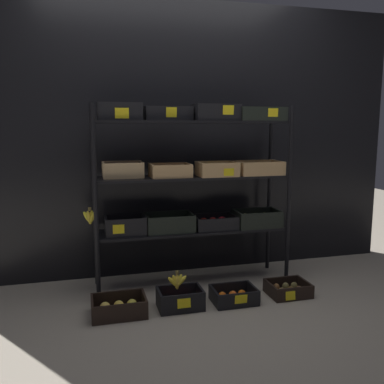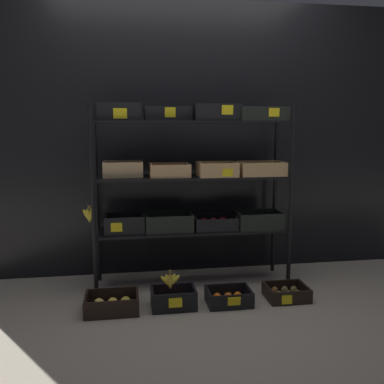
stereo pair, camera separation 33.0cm
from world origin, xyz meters
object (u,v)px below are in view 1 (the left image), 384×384
Objects in this scene: crate_ground_apple_red at (180,301)px; crate_ground_kiwi at (288,290)px; display_rack at (195,176)px; banana_bunch_loose at (177,282)px; crate_ground_tangerine at (234,297)px; crate_ground_apple_gold at (119,308)px.

crate_ground_kiwi is (0.85, 0.02, -0.01)m from crate_ground_apple_red.
crate_ground_apple_red is at bearing -117.73° from display_rack.
crate_ground_apple_red is 0.15m from banana_bunch_loose.
banana_bunch_loose is at bearing 179.67° from crate_ground_tangerine.
crate_ground_tangerine is (0.83, -0.00, -0.01)m from crate_ground_apple_gold.
crate_ground_apple_red reaches higher than crate_ground_tangerine.
crate_ground_apple_gold is 1.28m from crate_ground_kiwi.
banana_bunch_loose is at bearing -174.99° from crate_ground_apple_red.
display_rack is 5.11× the size of crate_ground_tangerine.
crate_ground_tangerine is at bearing -0.33° from banana_bunch_loose.
banana_bunch_loose reaches higher than crate_ground_apple_red.
crate_ground_tangerine is (0.40, -0.00, -0.01)m from crate_ground_apple_red.
crate_ground_kiwi is 0.89m from banana_bunch_loose.
crate_ground_kiwi is (0.45, 0.02, -0.00)m from crate_ground_tangerine.
crate_ground_tangerine reaches higher than crate_ground_kiwi.
crate_ground_apple_red is 0.99× the size of crate_ground_tangerine.
display_rack reaches higher than crate_ground_tangerine.
crate_ground_apple_gold is at bearing 179.96° from crate_ground_apple_red.
crate_ground_apple_gold is 1.21× the size of crate_ground_kiwi.
crate_ground_apple_gold is at bearing 179.68° from banana_bunch_loose.
crate_ground_kiwi is at bearing 0.85° from crate_ground_apple_gold.
display_rack reaches higher than crate_ground_apple_gold.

